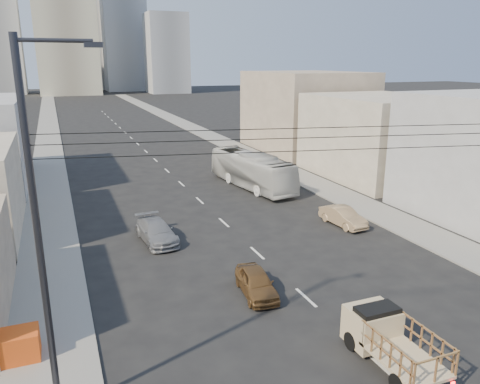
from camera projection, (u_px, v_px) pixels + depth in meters
sidewalk_left at (48, 134)px, 74.39m from camera, size 3.50×180.00×0.12m
sidewalk_right at (191, 127)px, 82.75m from camera, size 3.50×180.00×0.12m
lane_dashes at (142, 147)px, 63.37m from camera, size 0.15×104.00×0.01m
flatbed_pickup at (390, 337)px, 17.88m from camera, size 1.95×4.41×1.90m
city_bus at (252, 170)px, 43.06m from camera, size 4.19×11.68×3.18m
sedan_brown at (256, 283)px, 23.26m from camera, size 1.94×3.90×1.28m
sedan_tan at (343, 217)px, 33.11m from camera, size 1.78×4.08×1.31m
sedan_grey at (157, 231)px, 30.14m from camera, size 2.29×4.84×1.36m
streetlamp_left at (41, 231)px, 13.73m from camera, size 2.36×0.25×12.00m
overhead_wires at (418, 136)px, 14.86m from camera, size 23.01×5.02×0.72m
crate_stack at (15, 346)px, 17.99m from camera, size 1.80×1.20×1.14m
bldg_right_mid at (379, 136)px, 46.85m from camera, size 11.00×14.00×8.00m
bldg_right_far at (305, 111)px, 61.08m from camera, size 12.00×16.00×10.00m
high_rise_tower at (63, 4)px, 158.58m from camera, size 20.00×20.00×60.00m
midrise_ne at (124, 38)px, 182.52m from camera, size 16.00×16.00×40.00m
midrise_back at (89, 34)px, 191.14m from camera, size 18.00×18.00×44.00m
midrise_east at (167, 54)px, 170.51m from camera, size 14.00×14.00×28.00m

